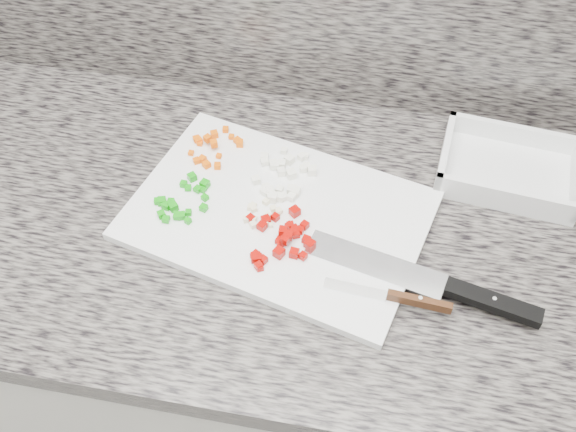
{
  "coord_description": "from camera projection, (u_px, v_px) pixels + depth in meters",
  "views": [
    {
      "loc": [
        0.14,
        0.82,
        1.69
      ],
      "look_at": [
        0.03,
        1.42,
        0.93
      ],
      "focal_mm": 40.0,
      "sensor_mm": 36.0,
      "label": 1
    }
  ],
  "objects": [
    {
      "name": "countertop",
      "position": [
        273.0,
        226.0,
        1.03
      ],
      "size": [
        3.96,
        0.64,
        0.04
      ],
      "primitive_type": "cube",
      "color": "#615C55",
      "rests_on": "cabinet"
    },
    {
      "name": "chef_knife",
      "position": [
        451.0,
        289.0,
        0.91
      ],
      "size": [
        0.34,
        0.11,
        0.02
      ],
      "rotation": [
        0.0,
        0.0,
        -0.23
      ],
      "color": "white",
      "rests_on": "cutting_board"
    },
    {
      "name": "cabinet",
      "position": [
        277.0,
        354.0,
        1.38
      ],
      "size": [
        3.92,
        0.62,
        0.86
      ],
      "primitive_type": "cube",
      "color": "silver",
      "rests_on": "ground"
    },
    {
      "name": "green_pepper_pile",
      "position": [
        181.0,
        201.0,
        1.01
      ],
      "size": [
        0.09,
        0.11,
        0.01
      ],
      "color": "#119C0E",
      "rests_on": "cutting_board"
    },
    {
      "name": "carrot_pile",
      "position": [
        213.0,
        146.0,
        1.08
      ],
      "size": [
        0.09,
        0.1,
        0.02
      ],
      "color": "#F15E05",
      "rests_on": "cutting_board"
    },
    {
      "name": "paring_knife",
      "position": [
        403.0,
        298.0,
        0.9
      ],
      "size": [
        0.18,
        0.03,
        0.02
      ],
      "rotation": [
        0.0,
        0.0,
        -0.08
      ],
      "color": "white",
      "rests_on": "cutting_board"
    },
    {
      "name": "garlic_pile",
      "position": [
        261.0,
        214.0,
        0.99
      ],
      "size": [
        0.06,
        0.06,
        0.01
      ],
      "color": "#F8EEC0",
      "rests_on": "cutting_board"
    },
    {
      "name": "red_pepper_pile",
      "position": [
        281.0,
        239.0,
        0.96
      ],
      "size": [
        0.12,
        0.13,
        0.02
      ],
      "color": "#9F0702",
      "rests_on": "cutting_board"
    },
    {
      "name": "onion_pile",
      "position": [
        283.0,
        177.0,
        1.04
      ],
      "size": [
        0.1,
        0.12,
        0.01
      ],
      "color": "white",
      "rests_on": "cutting_board"
    },
    {
      "name": "cutting_board",
      "position": [
        278.0,
        215.0,
        1.01
      ],
      "size": [
        0.51,
        0.4,
        0.01
      ],
      "primitive_type": "cube",
      "rotation": [
        0.0,
        0.0,
        -0.25
      ],
      "color": "white",
      "rests_on": "countertop"
    },
    {
      "name": "tray",
      "position": [
        508.0,
        170.0,
        1.06
      ],
      "size": [
        0.24,
        0.18,
        0.05
      ],
      "rotation": [
        0.0,
        0.0,
        -0.11
      ],
      "color": "white",
      "rests_on": "countertop"
    }
  ]
}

